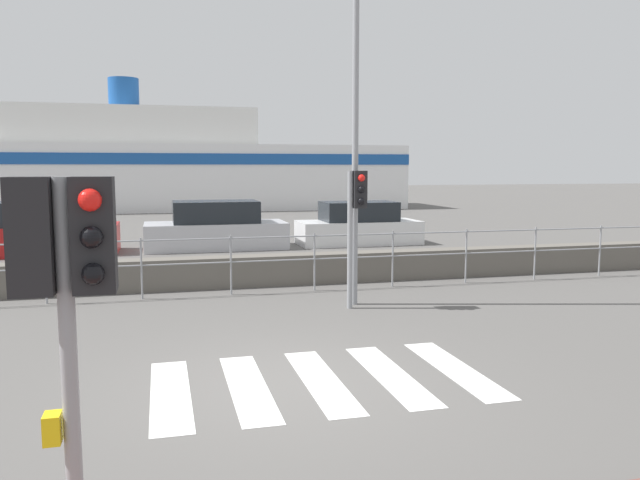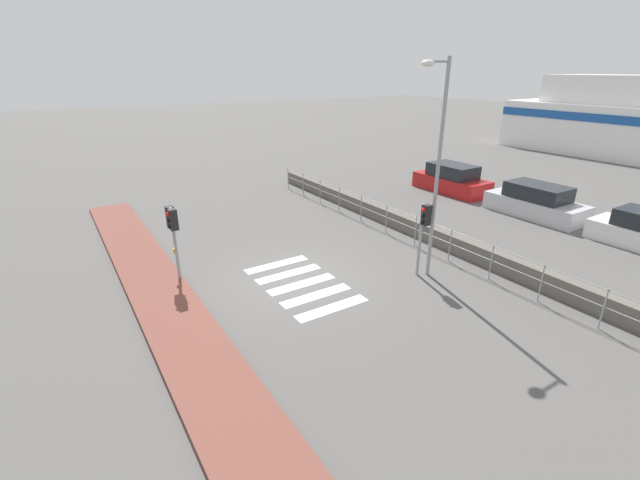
% 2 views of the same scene
% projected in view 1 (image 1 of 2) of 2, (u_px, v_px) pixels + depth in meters
% --- Properties ---
extents(ground_plane, '(160.00, 160.00, 0.00)m').
position_uv_depth(ground_plane, '(282.00, 384.00, 7.52)').
color(ground_plane, '#565451').
extents(crosswalk, '(4.05, 2.40, 0.01)m').
position_uv_depth(crosswalk, '(321.00, 380.00, 7.64)').
color(crosswalk, silver).
rests_on(crosswalk, ground_plane).
extents(seawall, '(23.54, 0.55, 0.67)m').
position_uv_depth(seawall, '(227.00, 272.00, 13.64)').
color(seawall, '#605B54').
rests_on(seawall, ground_plane).
extents(harbor_fence, '(21.23, 0.04, 1.23)m').
position_uv_depth(harbor_fence, '(231.00, 256.00, 12.74)').
color(harbor_fence, gray).
rests_on(harbor_fence, ground_plane).
extents(traffic_light_near, '(0.58, 0.41, 2.55)m').
position_uv_depth(traffic_light_near, '(64.00, 273.00, 3.64)').
color(traffic_light_near, gray).
rests_on(traffic_light_near, ground_plane).
extents(traffic_light_far, '(0.34, 0.32, 2.54)m').
position_uv_depth(traffic_light_far, '(356.00, 208.00, 11.38)').
color(traffic_light_far, gray).
rests_on(traffic_light_far, ground_plane).
extents(streetlamp, '(0.32, 1.11, 6.93)m').
position_uv_depth(streetlamp, '(359.00, 78.00, 11.27)').
color(streetlamp, gray).
rests_on(streetlamp, ground_plane).
extents(ferry_boat, '(27.67, 6.83, 7.96)m').
position_uv_depth(ferry_boat, '(171.00, 167.00, 38.84)').
color(ferry_boat, white).
rests_on(ferry_boat, ground_plane).
extents(parked_car_red, '(4.35, 1.88, 1.59)m').
position_uv_depth(parked_car_red, '(43.00, 232.00, 18.79)').
color(parked_car_red, '#B21919').
rests_on(parked_car_red, ground_plane).
extents(parked_car_silver, '(4.48, 1.89, 1.54)m').
position_uv_depth(parked_car_silver, '(216.00, 228.00, 20.07)').
color(parked_car_silver, '#BCBCC1').
rests_on(parked_car_silver, ground_plane).
extents(parked_car_white, '(4.12, 1.73, 1.45)m').
position_uv_depth(parked_car_white, '(358.00, 226.00, 21.26)').
color(parked_car_white, silver).
rests_on(parked_car_white, ground_plane).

